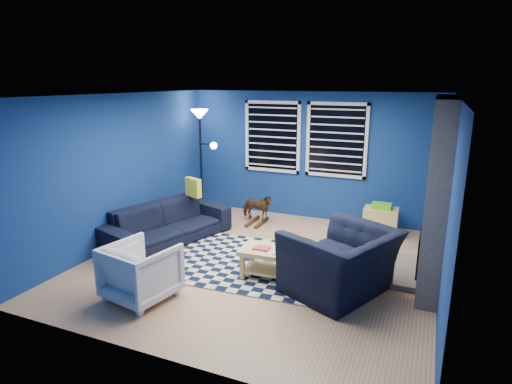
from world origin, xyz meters
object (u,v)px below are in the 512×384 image
armchair_bent (141,271)px  floor_lamp (201,129)px  tv (444,162)px  cabinet (380,221)px  sofa (168,223)px  coffee_table (273,257)px  armchair_big (340,262)px  rocking_horse (257,207)px

armchair_bent → floor_lamp: bearing=-61.3°
tv → cabinet: size_ratio=1.66×
sofa → cabinet: bearing=-44.5°
sofa → coffee_table: sofa is taller
cabinet → floor_lamp: (-3.64, -0.00, 1.49)m
armchair_big → coffee_table: bearing=-68.1°
sofa → armchair_bent: armchair_bent is taller
rocking_horse → floor_lamp: size_ratio=0.29×
armchair_big → coffee_table: size_ratio=1.42×
armchair_big → cabinet: size_ratio=2.17×
armchair_big → cabinet: 2.45m
sofa → armchair_big: 3.19m
sofa → armchair_big: armchair_big is taller
tv → armchair_bent: (-3.42, -3.56, -1.03)m
armchair_bent → rocking_horse: armchair_bent is taller
coffee_table → armchair_bent: bearing=-138.4°
rocking_horse → coffee_table: bearing=-155.7°
sofa → coffee_table: 2.26m
sofa → rocking_horse: size_ratio=3.65×
tv → rocking_horse: tv is taller
floor_lamp → cabinet: bearing=0.0°
tv → floor_lamp: floor_lamp is taller
rocking_horse → cabinet: (2.27, 0.31, -0.07)m
armchair_big → coffee_table: 0.96m
sofa → armchair_bent: size_ratio=2.81×
sofa → rocking_horse: 1.80m
tv → armchair_big: size_ratio=0.77×
tv → coffee_table: (-2.09, -2.38, -1.09)m
armchair_big → cabinet: bearing=-160.4°
armchair_bent → coffee_table: armchair_bent is taller
tv → floor_lamp: bearing=179.9°
tv → coffee_table: size_ratio=1.09×
armchair_big → cabinet: (0.21, 2.44, -0.17)m
sofa → rocking_horse: sofa is taller
rocking_horse → cabinet: bearing=-86.0°
sofa → rocking_horse: bearing=-18.3°
sofa → armchair_big: bearing=-84.6°
tv → armchair_bent: 5.05m
sofa → armchair_bent: bearing=-137.6°
rocking_horse → floor_lamp: floor_lamp is taller
armchair_big → sofa: bearing=-77.7°
armchair_bent → coffee_table: bearing=-127.5°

